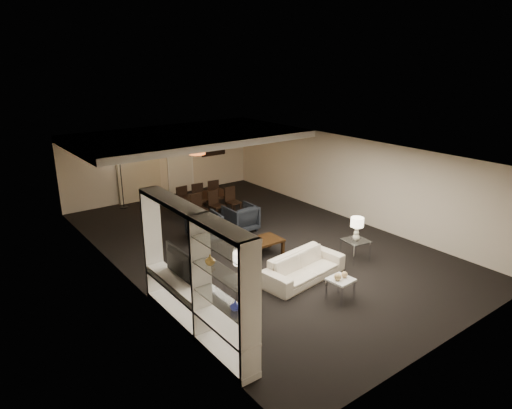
{
  "coord_description": "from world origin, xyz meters",
  "views": [
    {
      "loc": [
        -6.74,
        -8.97,
        4.79
      ],
      "look_at": [
        0.0,
        0.0,
        1.1
      ],
      "focal_mm": 32.0,
      "sensor_mm": 36.0,
      "label": 1
    }
  ],
  "objects_px": {
    "armchair_right": "(241,218)",
    "chair_nr": "(233,202)",
    "armchair_left": "(204,227)",
    "dining_table": "(206,204)",
    "vase_blue": "(235,306)",
    "chair_nl": "(200,209)",
    "coffee_table": "(260,248)",
    "chair_fm": "(196,195)",
    "side_table_right": "(355,250)",
    "floor_lamp": "(121,180)",
    "table_lamp_right": "(357,229)",
    "vase_amber": "(210,260)",
    "chair_nm": "(217,205)",
    "television": "(175,264)",
    "floor_speaker": "(194,253)",
    "chair_fr": "(211,192)",
    "side_table_left": "(241,291)",
    "chair_fl": "(179,199)",
    "marble_table": "(340,289)",
    "sofa": "(304,267)",
    "pendant_light": "(197,150)",
    "table_lamp_left": "(241,266)"
  },
  "relations": [
    {
      "from": "chair_nm",
      "to": "chair_fr",
      "type": "height_order",
      "value": "same"
    },
    {
      "from": "chair_nl",
      "to": "sofa",
      "type": "bearing_deg",
      "value": -93.96
    },
    {
      "from": "pendant_light",
      "to": "vase_amber",
      "type": "bearing_deg",
      "value": -118.42
    },
    {
      "from": "coffee_table",
      "to": "pendant_light",
      "type": "bearing_deg",
      "value": 80.9
    },
    {
      "from": "coffee_table",
      "to": "chair_fr",
      "type": "relative_size",
      "value": 1.27
    },
    {
      "from": "floor_speaker",
      "to": "chair_fr",
      "type": "distance_m",
      "value": 5.29
    },
    {
      "from": "side_table_right",
      "to": "chair_fr",
      "type": "relative_size",
      "value": 0.64
    },
    {
      "from": "television",
      "to": "floor_speaker",
      "type": "xyz_separation_m",
      "value": [
        1.01,
        1.09,
        -0.44
      ]
    },
    {
      "from": "chair_nm",
      "to": "sofa",
      "type": "bearing_deg",
      "value": -104.91
    },
    {
      "from": "coffee_table",
      "to": "chair_nr",
      "type": "relative_size",
      "value": 1.27
    },
    {
      "from": "chair_fm",
      "to": "coffee_table",
      "type": "bearing_deg",
      "value": 88.71
    },
    {
      "from": "vase_amber",
      "to": "side_table_left",
      "type": "bearing_deg",
      "value": 36.28
    },
    {
      "from": "armchair_right",
      "to": "table_lamp_left",
      "type": "bearing_deg",
      "value": 55.61
    },
    {
      "from": "side_table_right",
      "to": "chair_nr",
      "type": "relative_size",
      "value": 0.64
    },
    {
      "from": "chair_fr",
      "to": "floor_lamp",
      "type": "distance_m",
      "value": 2.93
    },
    {
      "from": "chair_fl",
      "to": "vase_blue",
      "type": "bearing_deg",
      "value": 64.12
    },
    {
      "from": "dining_table",
      "to": "chair_fl",
      "type": "height_order",
      "value": "chair_fl"
    },
    {
      "from": "pendant_light",
      "to": "chair_nr",
      "type": "distance_m",
      "value": 2.0
    },
    {
      "from": "television",
      "to": "armchair_right",
      "type": "bearing_deg",
      "value": -50.87
    },
    {
      "from": "table_lamp_right",
      "to": "armchair_right",
      "type": "bearing_deg",
      "value": 108.43
    },
    {
      "from": "chair_nr",
      "to": "sofa",
      "type": "bearing_deg",
      "value": -106.44
    },
    {
      "from": "coffee_table",
      "to": "dining_table",
      "type": "distance_m",
      "value": 3.62
    },
    {
      "from": "side_table_right",
      "to": "floor_lamp",
      "type": "relative_size",
      "value": 0.3
    },
    {
      "from": "armchair_left",
      "to": "dining_table",
      "type": "relative_size",
      "value": 0.49
    },
    {
      "from": "table_lamp_left",
      "to": "armchair_left",
      "type": "bearing_deg",
      "value": 71.57
    },
    {
      "from": "chair_fr",
      "to": "vase_amber",
      "type": "bearing_deg",
      "value": 64.75
    },
    {
      "from": "table_lamp_left",
      "to": "chair_nl",
      "type": "relative_size",
      "value": 0.66
    },
    {
      "from": "side_table_left",
      "to": "chair_nm",
      "type": "height_order",
      "value": "chair_nm"
    },
    {
      "from": "television",
      "to": "chair_nl",
      "type": "height_order",
      "value": "television"
    },
    {
      "from": "chair_nl",
      "to": "vase_blue",
      "type": "bearing_deg",
      "value": -119.73
    },
    {
      "from": "table_lamp_right",
      "to": "vase_blue",
      "type": "relative_size",
      "value": 3.58
    },
    {
      "from": "side_table_left",
      "to": "marble_table",
      "type": "bearing_deg",
      "value": -32.91
    },
    {
      "from": "vase_blue",
      "to": "chair_nl",
      "type": "xyz_separation_m",
      "value": [
        2.92,
        6.13,
        -0.7
      ]
    },
    {
      "from": "table_lamp_right",
      "to": "vase_blue",
      "type": "xyz_separation_m",
      "value": [
        -4.64,
        -1.61,
        0.33
      ]
    },
    {
      "from": "armchair_left",
      "to": "floor_lamp",
      "type": "distance_m",
      "value": 4.1
    },
    {
      "from": "side_table_left",
      "to": "chair_fm",
      "type": "bearing_deg",
      "value": 68.64
    },
    {
      "from": "chair_nr",
      "to": "side_table_left",
      "type": "bearing_deg",
      "value": -124.32
    },
    {
      "from": "pendant_light",
      "to": "floor_lamp",
      "type": "relative_size",
      "value": 0.28
    },
    {
      "from": "pendant_light",
      "to": "side_table_left",
      "type": "distance_m",
      "value": 6.44
    },
    {
      "from": "side_table_left",
      "to": "chair_nr",
      "type": "height_order",
      "value": "chair_nr"
    },
    {
      "from": "table_lamp_right",
      "to": "vase_amber",
      "type": "height_order",
      "value": "vase_amber"
    },
    {
      "from": "vase_amber",
      "to": "chair_fl",
      "type": "bearing_deg",
      "value": 66.55
    },
    {
      "from": "table_lamp_right",
      "to": "chair_nm",
      "type": "xyz_separation_m",
      "value": [
        -1.12,
        4.52,
        -0.37
      ]
    },
    {
      "from": "dining_table",
      "to": "side_table_right",
      "type": "bearing_deg",
      "value": -79.58
    },
    {
      "from": "chair_nr",
      "to": "chair_fm",
      "type": "height_order",
      "value": "same"
    },
    {
      "from": "chair_fl",
      "to": "chair_fm",
      "type": "distance_m",
      "value": 0.6
    },
    {
      "from": "floor_speaker",
      "to": "chair_fm",
      "type": "xyz_separation_m",
      "value": [
        2.48,
        4.3,
        -0.16
      ]
    },
    {
      "from": "vase_blue",
      "to": "side_table_right",
      "type": "bearing_deg",
      "value": 19.11
    },
    {
      "from": "side_table_left",
      "to": "vase_amber",
      "type": "relative_size",
      "value": 3.15
    },
    {
      "from": "armchair_right",
      "to": "chair_nr",
      "type": "distance_m",
      "value": 1.35
    }
  ]
}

